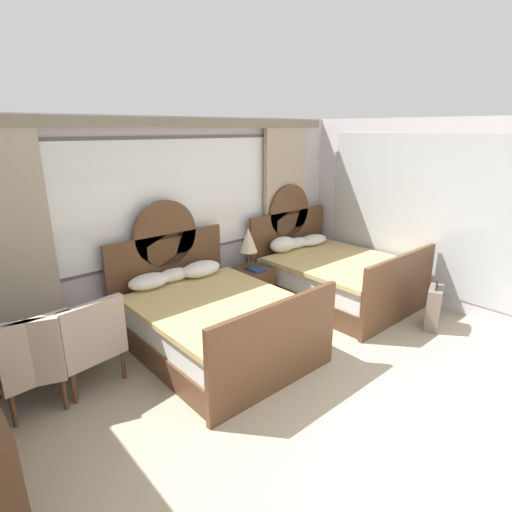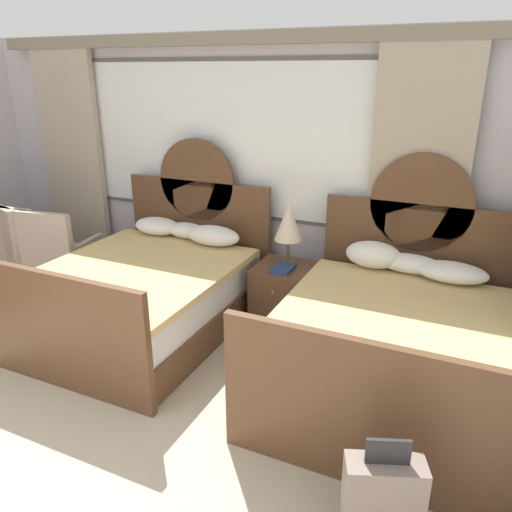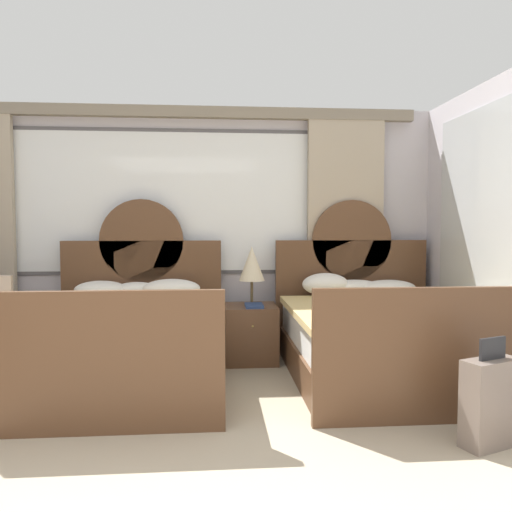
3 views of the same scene
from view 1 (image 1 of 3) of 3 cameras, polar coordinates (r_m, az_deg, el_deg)
name	(u,v)px [view 1 (image 1 of 3)]	position (r m, az deg, el deg)	size (l,w,h in m)	color
ground_plane	(464,486)	(3.81, 27.24, -26.85)	(24.00, 24.00, 0.00)	tan
wall_back_window	(174,216)	(5.60, -11.39, 5.56)	(5.96, 0.22, 2.70)	silver
wall_right_mirror	(443,217)	(6.37, 24.84, 5.03)	(0.08, 4.61, 2.70)	silver
bed_near_window	(212,320)	(4.89, -6.17, -8.95)	(1.69, 2.15, 1.68)	brown
bed_near_mirror	(333,276)	(6.37, 10.83, -2.72)	(1.69, 2.15, 1.68)	brown
nightstand_between_beds	(250,288)	(6.03, -0.83, -4.46)	(0.53, 0.56, 0.58)	brown
table_lamp_on_nightstand	(248,241)	(5.85, -1.09, 2.19)	(0.27, 0.27, 0.61)	brown
book_on_nightstand	(256,270)	(5.87, 0.03, -1.92)	(0.18, 0.26, 0.03)	navy
armchair_by_window_left	(87,341)	(4.53, -22.70, -10.93)	(0.72, 0.72, 0.96)	#B29E8E
armchair_by_window_centre	(29,359)	(4.43, -29.35, -12.57)	(0.82, 0.82, 0.96)	#B29E8E
armchair_by_window_right	(33,358)	(4.43, -28.85, -12.48)	(0.68, 0.68, 0.96)	#B29E8E
suitcase_on_floor	(434,307)	(5.90, 23.72, -6.64)	(0.43, 0.30, 0.70)	#75665B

